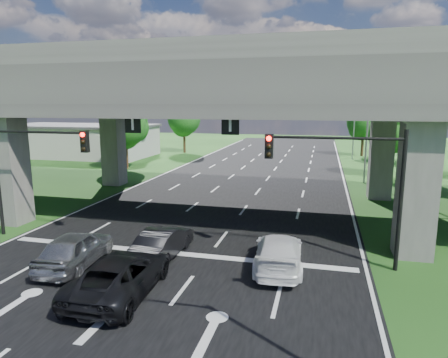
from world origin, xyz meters
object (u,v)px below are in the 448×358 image
at_px(signal_left, 30,160).
at_px(streetlight_far, 363,117).
at_px(car_white, 279,252).
at_px(signal_right, 348,172).
at_px(car_dark, 163,242).
at_px(car_trailing, 120,275).
at_px(streetlight_beyond, 352,113).
at_px(car_silver, 75,249).

distance_m(signal_left, streetlight_far, 26.95).
relative_size(streetlight_far, car_white, 2.04).
height_order(signal_right, streetlight_far, streetlight_far).
height_order(signal_left, car_white, signal_left).
height_order(streetlight_far, car_dark, streetlight_far).
height_order(signal_right, car_white, signal_right).
height_order(streetlight_far, car_trailing, streetlight_far).
height_order(streetlight_far, streetlight_beyond, same).
xyz_separation_m(streetlight_far, streetlight_beyond, (0.00, 16.00, 0.00)).
distance_m(signal_right, car_trailing, 10.04).
distance_m(streetlight_far, car_silver, 27.14).
height_order(signal_right, signal_left, same).
bearing_deg(signal_right, car_trailing, -149.50).
relative_size(signal_left, car_dark, 1.43).
xyz_separation_m(streetlight_beyond, car_trailing, (-10.41, -40.85, -5.08)).
relative_size(car_silver, car_white, 0.92).
height_order(streetlight_beyond, car_trailing, streetlight_beyond).
relative_size(streetlight_beyond, car_dark, 2.39).
bearing_deg(car_white, streetlight_far, -108.23).
bearing_deg(car_white, car_trailing, 30.51).
bearing_deg(car_white, car_silver, 7.89).
height_order(signal_left, streetlight_far, streetlight_far).
height_order(signal_right, car_dark, signal_right).
relative_size(streetlight_beyond, car_trailing, 1.88).
bearing_deg(car_dark, signal_left, -5.46).
distance_m(signal_right, streetlight_beyond, 36.17).
distance_m(signal_right, streetlight_far, 20.25).
xyz_separation_m(signal_left, car_trailing, (7.51, -4.79, -3.42)).
relative_size(signal_left, car_white, 1.22).
bearing_deg(streetlight_beyond, streetlight_far, -90.00).
distance_m(signal_left, car_trailing, 9.54).
xyz_separation_m(signal_right, car_white, (-2.72, -0.94, -3.44)).
distance_m(signal_right, car_silver, 12.16).
distance_m(signal_right, car_dark, 8.80).
xyz_separation_m(signal_right, signal_left, (-15.65, 0.00, 0.00)).
bearing_deg(car_trailing, car_dark, -94.23).
bearing_deg(car_trailing, signal_right, -152.20).
bearing_deg(car_silver, car_trailing, 143.78).
xyz_separation_m(car_dark, car_white, (5.32, 0.00, 0.02)).
height_order(signal_left, car_silver, signal_left).
height_order(signal_right, streetlight_beyond, streetlight_beyond).
height_order(signal_left, car_dark, signal_left).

